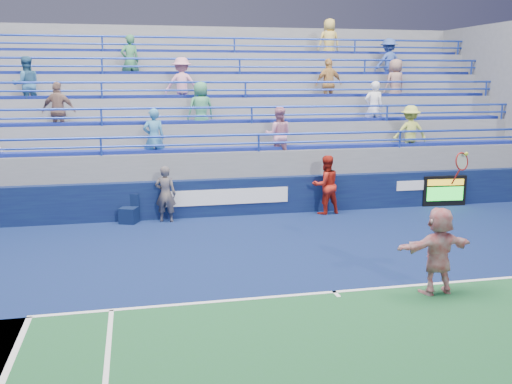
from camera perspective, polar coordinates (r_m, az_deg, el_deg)
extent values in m
plane|color=#333538|center=(11.05, 7.84, -9.97)|extent=(120.00, 120.00, 0.00)
cube|color=#0F234C|center=(13.02, 4.54, -6.53)|extent=(18.00, 8.40, 0.02)
cube|color=white|center=(11.04, 7.84, -9.87)|extent=(11.00, 0.10, 0.01)
cube|color=white|center=(10.96, 8.02, -10.05)|extent=(0.08, 0.30, 0.01)
cube|color=#0B103C|center=(16.90, 0.41, -0.39)|extent=(18.00, 0.30, 1.10)
cube|color=white|center=(16.56, -2.85, -0.48)|extent=(3.60, 0.02, 0.45)
cube|color=white|center=(18.55, 16.41, 0.67)|extent=(1.80, 0.02, 0.30)
cube|color=slate|center=(19.74, -1.45, 1.33)|extent=(18.00, 5.60, 1.10)
cube|color=slate|center=(19.68, -1.45, 2.40)|extent=(18.00, 5.60, 1.85)
cube|color=navy|center=(17.26, -0.02, 4.40)|extent=(17.40, 0.45, 0.10)
cylinder|color=#213FB2|center=(16.82, 0.27, 5.76)|extent=(18.00, 0.07, 0.07)
cube|color=slate|center=(20.11, -1.72, 3.68)|extent=(18.00, 4.60, 2.60)
cube|color=navy|center=(18.16, -0.68, 7.13)|extent=(17.40, 0.45, 0.10)
cylinder|color=#213FB2|center=(17.74, -0.43, 8.48)|extent=(18.00, 0.07, 0.07)
cube|color=slate|center=(20.55, -1.98, 4.89)|extent=(18.00, 3.60, 3.35)
cube|color=navy|center=(19.10, -1.29, 9.59)|extent=(17.40, 0.45, 0.10)
cylinder|color=#213FB2|center=(18.70, -1.06, 10.93)|extent=(18.00, 0.07, 0.07)
cube|color=slate|center=(21.00, -2.23, 6.06)|extent=(18.00, 2.60, 4.10)
cube|color=navy|center=(20.08, -1.85, 11.82)|extent=(17.40, 0.45, 0.10)
cylinder|color=#213FB2|center=(19.69, -1.65, 13.14)|extent=(18.00, 0.07, 0.07)
cube|color=slate|center=(21.46, -2.47, 7.18)|extent=(18.00, 1.60, 4.85)
cube|color=navy|center=(21.08, -2.36, 13.84)|extent=(17.40, 0.45, 0.10)
cylinder|color=#213FB2|center=(20.71, -2.18, 15.13)|extent=(18.00, 0.07, 0.07)
imported|color=#387C4F|center=(19.76, -12.48, 12.67)|extent=(0.71, 0.56, 1.70)
imported|color=#856459|center=(17.91, -19.12, 7.66)|extent=(1.07, 0.64, 1.70)
imported|color=#3653A3|center=(21.78, 13.10, 12.50)|extent=(1.19, 0.80, 1.70)
imported|color=pink|center=(17.38, 2.25, 5.70)|extent=(0.95, 0.81, 1.70)
imported|color=tan|center=(19.87, 7.28, 10.67)|extent=(1.05, 0.59, 1.70)
imported|color=pink|center=(18.82, -7.40, 10.63)|extent=(1.16, 0.75, 1.70)
imported|color=white|center=(19.41, 11.69, 8.30)|extent=(0.68, 0.50, 1.70)
imported|color=#A3796C|center=(20.80, 13.73, 10.47)|extent=(0.95, 0.76, 1.70)
imported|color=teal|center=(16.85, -10.17, 5.35)|extent=(0.65, 0.46, 1.70)
imported|color=#CCD954|center=(18.92, 15.13, 5.78)|extent=(1.17, 0.77, 1.70)
imported|color=#2F638D|center=(19.01, -21.96, 9.92)|extent=(0.98, 0.85, 1.70)
imported|color=#F1CD5E|center=(22.01, 7.31, 14.64)|extent=(0.85, 0.57, 1.70)
imported|color=#429163|center=(17.90, -5.53, 8.23)|extent=(0.94, 0.72, 1.70)
cube|color=black|center=(18.91, 18.29, 0.10)|extent=(1.41, 0.25, 0.97)
cube|color=gold|center=(18.79, 18.47, 0.92)|extent=(1.19, 0.02, 0.19)
cube|color=#19E533|center=(18.86, 18.40, -0.17)|extent=(1.19, 0.02, 0.44)
cube|color=#0B1738|center=(16.28, -12.58, -2.30)|extent=(0.59, 0.59, 0.45)
cube|color=#0B1738|center=(16.38, -12.64, -0.77)|extent=(0.44, 0.22, 0.35)
imported|color=white|center=(11.19, 17.78, -5.63)|extent=(1.59, 0.64, 1.67)
torus|color=maroon|center=(11.02, 19.89, 2.89)|extent=(0.35, 0.20, 0.34)
cylinder|color=maroon|center=(11.01, 19.35, 1.45)|extent=(0.08, 0.19, 0.30)
sphere|color=yellow|center=(10.98, 20.30, 3.60)|extent=(0.07, 0.07, 0.07)
imported|color=#161F3C|center=(16.11, -9.04, -0.21)|extent=(0.67, 0.54, 1.60)
imported|color=#AE1F13|center=(16.98, 6.98, 0.71)|extent=(0.95, 0.80, 1.76)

